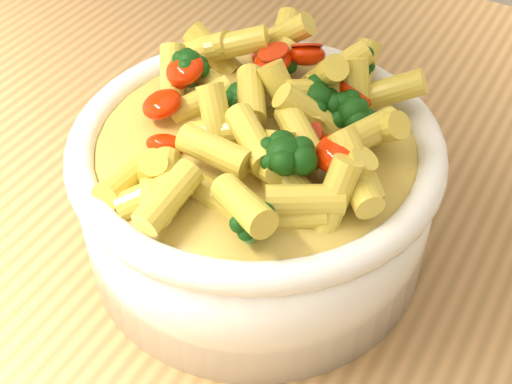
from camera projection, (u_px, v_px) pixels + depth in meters
The scene contains 3 objects.
table at pixel (285, 329), 0.56m from camera, with size 1.20×0.80×0.90m.
serving_bowl at pixel (256, 191), 0.45m from camera, with size 0.23×0.23×0.10m.
pasta_salad at pixel (256, 114), 0.41m from camera, with size 0.18×0.18×0.04m.
Camera 1 is at (0.14, -0.30, 1.26)m, focal length 50.00 mm.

